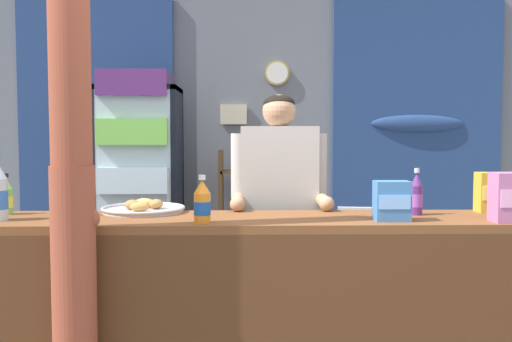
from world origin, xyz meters
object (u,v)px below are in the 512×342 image
at_px(timber_post, 72,178).
at_px(snack_box_choco_powder, 493,192).
at_px(bottle_shelf_rack, 246,218).
at_px(pastry_tray, 143,208).
at_px(stall_counter, 253,300).
at_px(soda_bottle_orange_soda, 202,203).
at_px(drink_fridge, 139,178).
at_px(soda_bottle_grape_soda, 416,195).
at_px(plastic_lawn_chair, 366,256).
at_px(soda_bottle_lime_soda, 6,197).
at_px(soda_bottle_cola, 58,197).
at_px(shopkeeper, 279,197).
at_px(snack_box_biscuit, 392,201).

relative_size(timber_post, snack_box_choco_powder, 11.87).
relative_size(bottle_shelf_rack, pastry_tray, 2.84).
bearing_deg(stall_counter, soda_bottle_orange_soda, -163.16).
height_order(drink_fridge, soda_bottle_grape_soda, drink_fridge).
bearing_deg(plastic_lawn_chair, bottle_shelf_rack, 134.11).
height_order(timber_post, soda_bottle_lime_soda, timber_post).
xyz_separation_m(timber_post, soda_bottle_cola, (-0.19, 0.39, -0.12)).
bearing_deg(soda_bottle_lime_soda, shopkeeper, 13.99).
distance_m(stall_counter, soda_bottle_cola, 1.07).
bearing_deg(drink_fridge, snack_box_choco_powder, -38.86).
bearing_deg(timber_post, drink_fridge, 93.28).
bearing_deg(soda_bottle_orange_soda, stall_counter, 16.84).
xyz_separation_m(stall_counter, soda_bottle_cola, (-0.95, 0.15, 0.47)).
bearing_deg(shopkeeper, plastic_lawn_chair, 49.57).
bearing_deg(snack_box_biscuit, soda_bottle_orange_soda, -176.55).
height_order(plastic_lawn_chair, snack_box_biscuit, snack_box_biscuit).
bearing_deg(snack_box_choco_powder, stall_counter, -167.90).
height_order(soda_bottle_grape_soda, soda_bottle_lime_soda, soda_bottle_grape_soda).
height_order(drink_fridge, soda_bottle_cola, drink_fridge).
distance_m(shopkeeper, snack_box_biscuit, 0.78).
relative_size(soda_bottle_grape_soda, snack_box_biscuit, 1.26).
bearing_deg(pastry_tray, snack_box_biscuit, -14.89).
xyz_separation_m(timber_post, plastic_lawn_chair, (1.60, 1.62, -0.69)).
xyz_separation_m(soda_bottle_orange_soda, snack_box_choco_powder, (1.48, 0.34, 0.01)).
relative_size(soda_bottle_orange_soda, pastry_tray, 0.51).
xyz_separation_m(soda_bottle_grape_soda, snack_box_biscuit, (-0.17, -0.19, -0.01)).
relative_size(bottle_shelf_rack, soda_bottle_cola, 5.47).
xyz_separation_m(plastic_lawn_chair, soda_bottle_grape_soda, (-0.01, -1.21, 0.57)).
relative_size(bottle_shelf_rack, shopkeeper, 0.77).
relative_size(drink_fridge, soda_bottle_lime_soda, 8.96).
relative_size(timber_post, bottle_shelf_rack, 2.00).
height_order(snack_box_choco_powder, pastry_tray, snack_box_choco_powder).
relative_size(soda_bottle_cola, snack_box_biscuit, 1.20).
xyz_separation_m(bottle_shelf_rack, plastic_lawn_chair, (0.86, -0.88, -0.14)).
distance_m(stall_counter, plastic_lawn_chair, 1.62).
xyz_separation_m(timber_post, snack_box_choco_powder, (2.02, 0.50, -0.12)).
bearing_deg(plastic_lawn_chair, timber_post, -134.72).
distance_m(bottle_shelf_rack, snack_box_choco_powder, 2.41).
bearing_deg(bottle_shelf_rack, soda_bottle_lime_soda, -121.04).
distance_m(stall_counter, soda_bottle_grape_soda, 0.97).
height_order(shopkeeper, soda_bottle_orange_soda, shopkeeper).
xyz_separation_m(stall_counter, timber_post, (-0.77, -0.24, 0.60)).
distance_m(soda_bottle_orange_soda, soda_bottle_cola, 0.75).
height_order(plastic_lawn_chair, soda_bottle_cola, soda_bottle_cola).
relative_size(bottle_shelf_rack, plastic_lawn_chair, 1.43).
bearing_deg(plastic_lawn_chair, drink_fridge, 160.48).
height_order(drink_fridge, bottle_shelf_rack, drink_fridge).
distance_m(drink_fridge, snack_box_choco_powder, 2.76).
height_order(drink_fridge, snack_box_biscuit, drink_fridge).
distance_m(drink_fridge, soda_bottle_orange_soda, 2.17).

